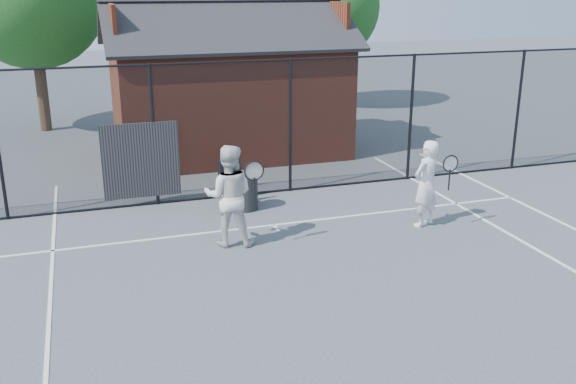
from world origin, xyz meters
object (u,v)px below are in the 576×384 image
object	(u,v)px
clubhouse	(228,95)
player_front	(426,183)
player_back	(229,196)
chair_left	(231,183)
chair_right	(233,186)
waste_bin	(245,192)

from	to	relation	value
clubhouse	player_front	bearing A→B (deg)	-71.57
player_front	player_back	distance (m)	3.84
clubhouse	player_front	xyz separation A→B (m)	(2.30, -6.91, -0.75)
clubhouse	player_back	size ratio (longest dim) A/B	3.51
clubhouse	player_front	world-z (taller)	clubhouse
chair_left	player_back	bearing A→B (deg)	-111.80
chair_right	clubhouse	bearing A→B (deg)	73.55
player_back	chair_right	size ratio (longest dim) A/B	1.93
waste_bin	player_front	bearing A→B (deg)	-32.97
waste_bin	chair_left	bearing A→B (deg)	111.98
player_front	chair_left	distance (m)	4.13
chair_left	waste_bin	distance (m)	0.51
player_back	chair_right	distance (m)	2.04
chair_right	player_front	bearing A→B (deg)	-37.85
player_front	chair_left	world-z (taller)	player_front
player_front	chair_left	bearing A→B (deg)	142.95
player_back	waste_bin	size ratio (longest dim) A/B	2.45
chair_left	chair_right	distance (m)	0.31
player_front	chair_right	size ratio (longest dim) A/B	1.78
player_front	player_back	bearing A→B (deg)	176.27
player_front	chair_right	xyz separation A→B (m)	(-3.30, 2.17, -0.38)
player_back	player_front	bearing A→B (deg)	-3.73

